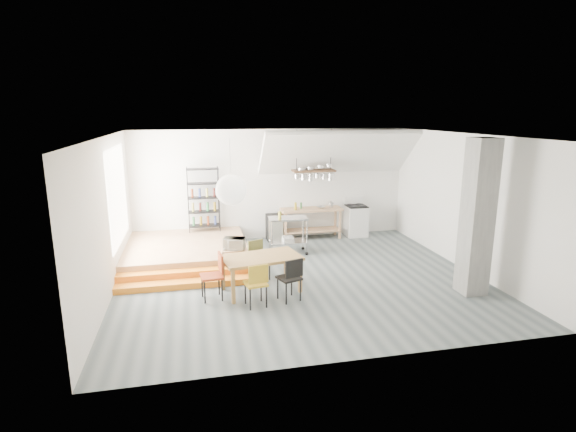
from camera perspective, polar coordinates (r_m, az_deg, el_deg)
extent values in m
plane|color=#4F595B|center=(10.26, 1.56, -7.95)|extent=(8.00, 8.00, 0.00)
cube|color=silver|center=(13.16, -2.02, 4.01)|extent=(8.00, 0.04, 3.20)
cube|color=silver|center=(9.68, -22.05, -0.31)|extent=(0.04, 7.00, 3.20)
cube|color=silver|center=(11.42, 21.52, 1.67)|extent=(0.04, 7.00, 3.20)
cube|color=white|center=(9.58, 1.68, 10.20)|extent=(8.00, 7.00, 0.02)
cube|color=white|center=(12.91, 6.39, 8.00)|extent=(4.40, 1.44, 1.32)
cube|color=white|center=(11.09, -20.78, 2.47)|extent=(0.02, 2.50, 2.20)
cube|color=#A57752|center=(11.82, -12.69, -4.36)|extent=(3.00, 3.00, 0.40)
cube|color=orange|center=(10.02, -12.68, -8.39)|extent=(3.00, 0.35, 0.13)
cube|color=orange|center=(10.33, -12.70, -7.34)|extent=(3.00, 0.35, 0.27)
cube|color=slate|center=(9.82, 22.89, -0.21)|extent=(0.50, 0.50, 3.20)
cube|color=#A57752|center=(13.20, 2.98, 0.84)|extent=(1.80, 0.60, 0.06)
cube|color=#A57752|center=(13.35, 2.95, -1.80)|extent=(1.70, 0.55, 0.04)
cube|color=#A57752|center=(13.74, 6.02, -0.65)|extent=(0.06, 0.06, 0.86)
cube|color=#A57752|center=(13.33, -0.70, -1.01)|extent=(0.06, 0.06, 0.86)
cube|color=#A57752|center=(13.33, 6.61, -1.09)|extent=(0.06, 0.06, 0.86)
cube|color=#A57752|center=(12.91, -0.31, -1.48)|extent=(0.06, 0.06, 0.86)
cube|color=white|center=(13.72, 8.61, -0.66)|extent=(0.60, 0.60, 0.90)
cube|color=black|center=(13.62, 8.68, 1.26)|extent=(0.58, 0.58, 0.03)
cube|color=white|center=(13.85, 8.29, 2.02)|extent=(0.60, 0.05, 0.25)
cylinder|color=black|center=(13.79, 9.02, 1.51)|extent=(0.18, 0.18, 0.02)
cylinder|color=black|center=(13.69, 7.93, 1.46)|extent=(0.18, 0.18, 0.02)
cylinder|color=black|center=(13.54, 9.44, 1.27)|extent=(0.18, 0.18, 0.02)
cylinder|color=black|center=(13.44, 8.33, 1.22)|extent=(0.18, 0.18, 0.02)
cube|color=#3E2518|center=(12.81, 3.28, 5.77)|extent=(1.20, 0.50, 0.05)
cylinder|color=black|center=(12.62, 1.10, 8.31)|extent=(0.02, 0.02, 1.15)
cylinder|color=black|center=(12.89, 5.47, 8.35)|extent=(0.02, 0.02, 1.15)
cylinder|color=silver|center=(12.66, 1.14, 5.06)|extent=(0.16, 0.16, 0.12)
cylinder|color=silver|center=(12.71, 2.02, 5.00)|extent=(0.20, 0.20, 0.16)
cylinder|color=silver|center=(12.76, 2.89, 4.93)|extent=(0.16, 0.16, 0.20)
cylinder|color=silver|center=(12.81, 3.76, 5.13)|extent=(0.20, 0.20, 0.12)
cylinder|color=silver|center=(12.87, 4.62, 5.06)|extent=(0.16, 0.16, 0.16)
cylinder|color=silver|center=(12.93, 5.47, 5.00)|extent=(0.20, 0.20, 0.20)
cylinder|color=black|center=(12.92, -8.83, 2.33)|extent=(0.02, 0.02, 1.80)
cylinder|color=black|center=(12.90, -12.56, 2.15)|extent=(0.02, 0.02, 1.80)
cylinder|color=black|center=(12.56, -8.73, 2.03)|extent=(0.02, 0.02, 1.80)
cylinder|color=black|center=(12.54, -12.56, 1.85)|extent=(0.02, 0.02, 1.80)
cube|color=black|center=(12.89, -10.53, -1.18)|extent=(0.88, 0.38, 0.02)
cube|color=black|center=(12.79, -10.61, 0.55)|extent=(0.88, 0.38, 0.02)
cube|color=black|center=(12.71, -10.68, 2.31)|extent=(0.88, 0.38, 0.02)
cube|color=black|center=(12.65, -10.76, 4.09)|extent=(0.88, 0.38, 0.02)
cube|color=black|center=(12.59, -10.84, 5.89)|extent=(0.88, 0.38, 0.03)
cylinder|color=#368749|center=(12.85, -10.56, -0.58)|extent=(0.07, 0.07, 0.24)
cylinder|color=olive|center=(12.76, -10.63, 1.17)|extent=(0.07, 0.07, 0.24)
cylinder|color=brown|center=(12.69, -10.71, 2.93)|extent=(0.07, 0.07, 0.24)
cube|color=#A57752|center=(10.56, -6.82, -4.25)|extent=(0.60, 0.40, 0.03)
cylinder|color=black|center=(10.77, -5.46, -4.32)|extent=(0.02, 0.02, 0.13)
cylinder|color=black|center=(10.73, -8.33, -4.48)|extent=(0.02, 0.02, 0.13)
cylinder|color=black|center=(10.45, -5.24, -4.88)|extent=(0.02, 0.02, 0.13)
cylinder|color=black|center=(10.41, -8.20, -5.04)|extent=(0.02, 0.02, 0.13)
sphere|color=white|center=(8.82, -7.25, 3.30)|extent=(0.60, 0.60, 0.60)
cube|color=olive|center=(9.36, -3.45, -5.32)|extent=(1.75, 1.19, 0.06)
cube|color=olive|center=(10.07, -0.28, -6.24)|extent=(0.08, 0.08, 0.70)
cube|color=olive|center=(9.63, -8.27, -7.30)|extent=(0.08, 0.08, 0.70)
cube|color=olive|center=(9.41, 1.56, -7.65)|extent=(0.08, 0.08, 0.70)
cube|color=olive|center=(8.94, -6.97, -8.90)|extent=(0.08, 0.08, 0.70)
cube|color=gold|center=(8.76, -4.13, -8.55)|extent=(0.47, 0.47, 0.04)
cube|color=gold|center=(8.51, -3.78, -7.39)|extent=(0.39, 0.10, 0.36)
cylinder|color=black|center=(8.67, -4.81, -10.50)|extent=(0.03, 0.03, 0.45)
cylinder|color=black|center=(8.76, -2.75, -10.20)|extent=(0.03, 0.03, 0.45)
cylinder|color=black|center=(8.95, -5.43, -9.71)|extent=(0.03, 0.03, 0.45)
cylinder|color=black|center=(9.04, -3.43, -9.44)|extent=(0.03, 0.03, 0.45)
cube|color=black|center=(9.00, 0.13, -7.88)|extent=(0.53, 0.53, 0.04)
cube|color=black|center=(8.76, 0.77, -6.68)|extent=(0.38, 0.17, 0.36)
cylinder|color=black|center=(8.88, -0.22, -9.83)|extent=(0.03, 0.03, 0.45)
cylinder|color=black|center=(9.04, 1.58, -9.40)|extent=(0.03, 0.03, 0.45)
cylinder|color=black|center=(9.14, -1.31, -9.14)|extent=(0.03, 0.03, 0.45)
cylinder|color=black|center=(9.30, 0.46, -8.74)|extent=(0.03, 0.03, 0.45)
cube|color=brown|center=(10.09, -3.62, -5.62)|extent=(0.52, 0.52, 0.04)
cube|color=brown|center=(10.16, -4.16, -4.02)|extent=(0.37, 0.18, 0.35)
cylinder|color=black|center=(10.37, -3.29, -6.43)|extent=(0.03, 0.03, 0.44)
cylinder|color=black|center=(10.23, -4.83, -6.75)|extent=(0.03, 0.03, 0.44)
cylinder|color=black|center=(10.12, -2.35, -6.93)|extent=(0.03, 0.03, 0.44)
cylinder|color=black|center=(9.96, -3.92, -7.28)|extent=(0.03, 0.03, 0.44)
cube|color=#9D3616|center=(9.16, -9.68, -7.56)|extent=(0.47, 0.47, 0.04)
cube|color=#9D3616|center=(9.10, -8.54, -5.87)|extent=(0.09, 0.41, 0.37)
cylinder|color=black|center=(9.12, -8.37, -9.28)|extent=(0.03, 0.03, 0.47)
cylinder|color=black|center=(9.43, -8.76, -8.51)|extent=(0.03, 0.03, 0.47)
cylinder|color=black|center=(9.07, -10.53, -9.49)|extent=(0.03, 0.03, 0.47)
cylinder|color=black|center=(9.39, -10.84, -8.71)|extent=(0.03, 0.03, 0.47)
cube|color=silver|center=(11.75, 0.00, -0.30)|extent=(1.00, 0.58, 0.04)
cube|color=silver|center=(11.91, 0.00, -3.26)|extent=(1.00, 0.58, 0.03)
cylinder|color=silver|center=(12.18, 1.93, -2.10)|extent=(0.03, 0.03, 0.94)
sphere|color=black|center=(12.30, 1.91, -4.10)|extent=(0.09, 0.09, 0.09)
cylinder|color=silver|center=(12.02, -2.35, -2.30)|extent=(0.03, 0.03, 0.94)
sphere|color=black|center=(12.15, -2.33, -4.33)|extent=(0.09, 0.09, 0.09)
cylinder|color=silver|center=(11.72, 2.41, -2.70)|extent=(0.03, 0.03, 0.94)
sphere|color=black|center=(11.85, 2.39, -4.78)|extent=(0.09, 0.09, 0.09)
cylinder|color=silver|center=(11.57, -2.02, -2.92)|extent=(0.03, 0.03, 0.94)
sphere|color=black|center=(11.70, -2.01, -5.02)|extent=(0.09, 0.09, 0.09)
cube|color=black|center=(13.13, -1.75, -1.45)|extent=(0.45, 0.45, 0.76)
imported|color=beige|center=(10.52, -6.84, -3.48)|extent=(0.56, 0.45, 0.27)
imported|color=silver|center=(13.22, 4.21, 1.10)|extent=(0.31, 0.31, 0.06)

